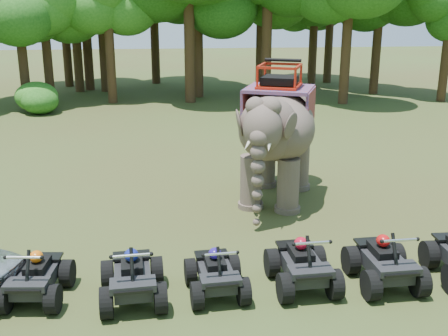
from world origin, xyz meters
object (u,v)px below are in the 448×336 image
Objects in this scene: atv_1 at (132,271)px; atv_4 at (385,256)px; atv_2 at (216,267)px; atv_0 at (35,271)px; elephant at (277,132)px; atv_3 at (303,258)px.

atv_4 is (5.24, 0.13, 0.01)m from atv_1.
atv_2 is 0.90× the size of atv_4.
atv_1 is at bearing -1.95° from atv_0.
atv_4 reaches higher than atv_0.
atv_3 is at bearing -73.33° from elephant.
atv_1 is at bearing 178.29° from atv_2.
atv_3 is at bearing -1.25° from atv_2.
atv_2 is (-2.29, -5.52, -1.46)m from elephant.
atv_3 is at bearing -1.14° from atv_1.
atv_4 reaches higher than atv_1.
atv_1 is at bearing -103.54° from elephant.
elephant is at bearing 47.81° from atv_0.
atv_3 is 1.75m from atv_4.
atv_3 is (1.81, 0.11, 0.06)m from atv_2.
atv_0 is (-5.90, -5.36, -1.44)m from elephant.
atv_2 is 0.91× the size of atv_3.
elephant reaches higher than atv_1.
atv_1 is 3.50m from atv_3.
atv_0 is at bearing 172.63° from atv_2.
elephant reaches higher than atv_0.
atv_4 is at bearing -5.33° from atv_3.
elephant is at bearing 81.89° from atv_3.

